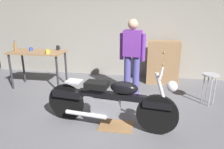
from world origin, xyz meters
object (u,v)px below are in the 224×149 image
at_px(shop_stool, 210,81).
at_px(mug_blue_enamel, 31,49).
at_px(mug_black_matte, 58,48).
at_px(person_standing, 132,54).
at_px(wooden_dresser, 163,62).
at_px(motorcycle, 110,101).
at_px(mug_yellow_tall, 48,52).
at_px(bottle, 15,47).

bearing_deg(shop_stool, mug_blue_enamel, 174.58).
distance_m(mug_black_matte, mug_blue_enamel, 0.63).
bearing_deg(person_standing, shop_stool, 178.40).
bearing_deg(wooden_dresser, motorcycle, -111.98).
xyz_separation_m(person_standing, mug_black_matte, (-1.86, 0.30, 0.03)).
distance_m(motorcycle, mug_yellow_tall, 2.18).
xyz_separation_m(motorcycle, shop_stool, (1.81, 1.17, 0.05)).
distance_m(person_standing, wooden_dresser, 1.22).
distance_m(shop_stool, mug_yellow_tall, 3.52).
relative_size(mug_black_matte, mug_yellow_tall, 0.94).
bearing_deg(shop_stool, motorcycle, -147.08).
height_order(mug_yellow_tall, mug_blue_enamel, mug_yellow_tall).
distance_m(shop_stool, bottle, 4.47).
relative_size(person_standing, mug_black_matte, 14.56).
xyz_separation_m(mug_black_matte, bottle, (-0.99, -0.25, 0.04)).
bearing_deg(mug_blue_enamel, bottle, -174.29).
distance_m(motorcycle, bottle, 3.07).
xyz_separation_m(wooden_dresser, mug_blue_enamel, (-3.18, -0.82, 0.39)).
xyz_separation_m(motorcycle, mug_black_matte, (-1.62, 1.77, 0.51)).
distance_m(wooden_dresser, mug_black_matte, 2.68).
height_order(motorcycle, mug_yellow_tall, motorcycle).
xyz_separation_m(motorcycle, wooden_dresser, (0.96, 2.38, 0.10)).
height_order(wooden_dresser, mug_blue_enamel, wooden_dresser).
xyz_separation_m(mug_blue_enamel, bottle, (-0.39, -0.04, 0.05)).
relative_size(shop_stool, mug_blue_enamel, 5.85).
bearing_deg(mug_black_matte, motorcycle, -47.52).
height_order(motorcycle, person_standing, person_standing).
distance_m(person_standing, mug_yellow_tall, 1.91).
relative_size(mug_black_matte, mug_blue_enamel, 1.05).
xyz_separation_m(motorcycle, bottle, (-2.61, 1.52, 0.55)).
bearing_deg(shop_stool, mug_black_matte, 170.13).
xyz_separation_m(person_standing, wooden_dresser, (0.73, 0.91, -0.38)).
bearing_deg(motorcycle, person_standing, 88.28).
xyz_separation_m(person_standing, mug_yellow_tall, (-1.90, -0.16, 0.02)).
bearing_deg(wooden_dresser, person_standing, -128.70).
bearing_deg(mug_yellow_tall, mug_blue_enamel, 155.99).
relative_size(wooden_dresser, mug_blue_enamel, 10.05).
xyz_separation_m(shop_stool, mug_yellow_tall, (-3.48, 0.14, 0.45)).
distance_m(person_standing, bottle, 2.84).
relative_size(person_standing, mug_yellow_tall, 13.75).
relative_size(motorcycle, mug_yellow_tall, 17.96).
relative_size(mug_yellow_tall, bottle, 0.50).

